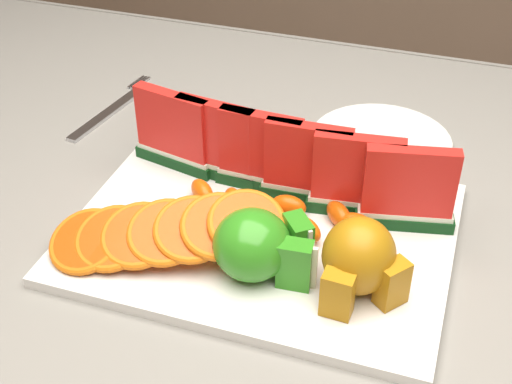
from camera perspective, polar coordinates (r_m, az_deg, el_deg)
The scene contains 11 objects.
table at distance 0.84m, azimuth 2.19°, elevation -9.52°, with size 1.40×0.90×0.75m.
tablecloth at distance 0.79m, azimuth 2.29°, elevation -6.38°, with size 1.53×1.03×0.20m.
platter at distance 0.77m, azimuth 0.52°, elevation -3.25°, with size 0.40×0.30×0.01m.
apple_cluster at distance 0.69m, azimuth 0.29°, elevation -4.34°, with size 0.12×0.10×0.07m.
pear_cluster at distance 0.68m, azimuth 8.29°, elevation -5.39°, with size 0.10×0.09×0.08m.
side_plate at distance 0.93m, azimuth 9.95°, elevation 4.02°, with size 0.18×0.18×0.01m.
fork at distance 1.02m, azimuth -11.34°, elevation 6.58°, with size 0.04×0.20×0.00m.
watermelon_row at distance 0.79m, azimuth 2.23°, elevation 2.59°, with size 0.39×0.07×0.10m.
orange_fan_front at distance 0.72m, azimuth -7.26°, elevation -3.20°, with size 0.26×0.15×0.06m.
orange_fan_back at distance 0.85m, azimuth 2.16°, elevation 3.02°, with size 0.28×0.10×0.04m.
tangerine_segments at distance 0.77m, azimuth 2.22°, elevation -1.72°, with size 0.24×0.08×0.02m.
Camera 1 is at (0.16, -0.56, 1.25)m, focal length 50.00 mm.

